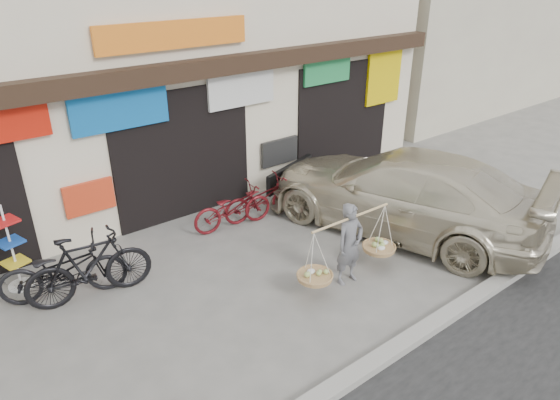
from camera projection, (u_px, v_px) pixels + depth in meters
ground at (291, 291)px, 8.22m from camera, size 70.00×70.00×0.00m
kerb at (383, 357)px, 6.77m from camera, size 70.00×0.25×0.12m
shophouse_block at (115, 32)px, 11.30m from camera, size 14.00×6.32×7.00m
neighbor_east at (451, 9)px, 19.24m from camera, size 12.00×7.00×6.40m
street_vendor at (349, 248)px, 8.21m from camera, size 2.03×0.58×1.44m
bike_0 at (63, 270)px, 7.88m from camera, size 2.05×1.26×1.02m
bike_1 at (89, 267)px, 7.81m from camera, size 2.00×0.83×1.17m
bike_2 at (233, 207)px, 10.01m from camera, size 1.74×0.78×0.88m
bike_3 at (261, 198)px, 10.39m from camera, size 1.74×0.78×0.88m
suv at (401, 192)px, 9.83m from camera, size 3.84×5.95×1.60m
display_rack at (14, 255)px, 8.08m from camera, size 0.45×0.45×1.51m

